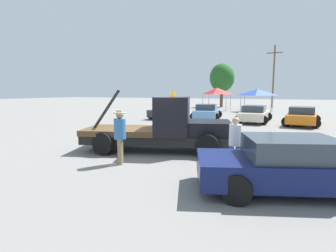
{
  "coord_description": "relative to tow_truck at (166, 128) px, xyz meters",
  "views": [
    {
      "loc": [
        4.69,
        -9.56,
        2.43
      ],
      "look_at": [
        0.5,
        0.0,
        1.05
      ],
      "focal_mm": 28.0,
      "sensor_mm": 36.0,
      "label": 1
    }
  ],
  "objects": [
    {
      "name": "canopy_tent_red",
      "position": [
        -3.5,
        23.96,
        1.55
      ],
      "size": [
        3.0,
        3.0,
        2.91
      ],
      "color": "#9E9EA3",
      "rests_on": "ground"
    },
    {
      "name": "tree_left",
      "position": [
        -4.52,
        31.41,
        3.59
      ],
      "size": [
        3.78,
        3.78,
        6.76
      ],
      "color": "brown",
      "rests_on": "ground"
    },
    {
      "name": "utility_pole",
      "position": [
        2.86,
        32.65,
        3.9
      ],
      "size": [
        2.2,
        0.24,
        9.15
      ],
      "color": "brown",
      "rests_on": "ground"
    },
    {
      "name": "parked_car_orange",
      "position": [
        5.65,
        11.53,
        -0.3
      ],
      "size": [
        2.74,
        4.64,
        1.34
      ],
      "rotation": [
        0.0,
        0.0,
        1.47
      ],
      "color": "orange",
      "rests_on": "ground"
    },
    {
      "name": "parked_car_skyblue",
      "position": [
        -1.76,
        12.74,
        -0.3
      ],
      "size": [
        2.84,
        4.44,
        1.34
      ],
      "rotation": [
        0.0,
        0.0,
        1.71
      ],
      "color": "#669ED1",
      "rests_on": "ground"
    },
    {
      "name": "tow_truck",
      "position": [
        0.0,
        0.0,
        0.0
      ],
      "size": [
        6.34,
        3.66,
        2.51
      ],
      "rotation": [
        0.0,
        0.0,
        0.3
      ],
      "color": "black",
      "rests_on": "ground"
    },
    {
      "name": "parked_car_charcoal",
      "position": [
        -5.3,
        12.17,
        -0.3
      ],
      "size": [
        2.6,
        4.43,
        1.34
      ],
      "rotation": [
        0.0,
        0.0,
        1.52
      ],
      "color": "#2D2D33",
      "rests_on": "ground"
    },
    {
      "name": "ground_plane",
      "position": [
        -0.36,
        -0.11,
        -0.94
      ],
      "size": [
        160.0,
        160.0,
        0.0
      ],
      "primitive_type": "plane",
      "color": "gray"
    },
    {
      "name": "person_near_truck",
      "position": [
        3.07,
        -1.75,
        0.02
      ],
      "size": [
        0.37,
        0.37,
        1.67
      ],
      "rotation": [
        0.0,
        0.0,
        5.14
      ],
      "color": "#475B84",
      "rests_on": "ground"
    },
    {
      "name": "parked_car_cream",
      "position": [
        2.29,
        12.14,
        -0.29
      ],
      "size": [
        2.58,
        4.83,
        1.34
      ],
      "rotation": [
        0.0,
        0.0,
        1.52
      ],
      "color": "beige",
      "rests_on": "ground"
    },
    {
      "name": "canopy_tent_blue",
      "position": [
        1.49,
        23.22,
        1.4
      ],
      "size": [
        3.37,
        3.37,
        2.73
      ],
      "color": "#9E9EA3",
      "rests_on": "ground"
    },
    {
      "name": "foreground_car",
      "position": [
        4.75,
        -2.77,
        -0.29
      ],
      "size": [
        5.26,
        3.42,
        1.34
      ],
      "rotation": [
        0.0,
        0.0,
        0.34
      ],
      "color": "#0F194C",
      "rests_on": "ground"
    },
    {
      "name": "person_at_hood",
      "position": [
        -0.6,
        -2.42,
        0.13
      ],
      "size": [
        0.4,
        0.4,
        1.83
      ],
      "rotation": [
        0.0,
        0.0,
        0.44
      ],
      "color": "#847051",
      "rests_on": "ground"
    }
  ]
}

